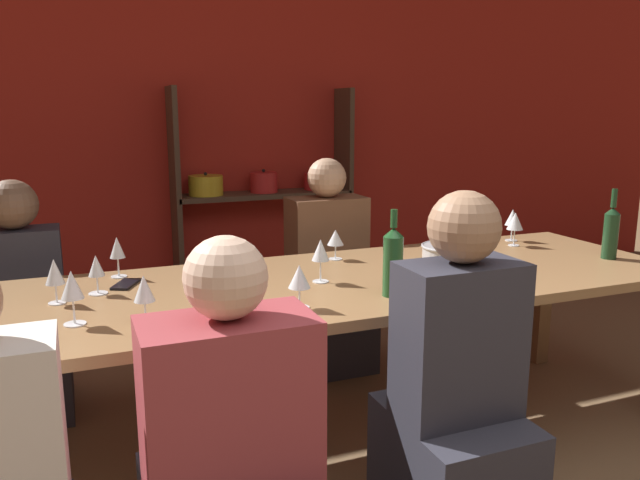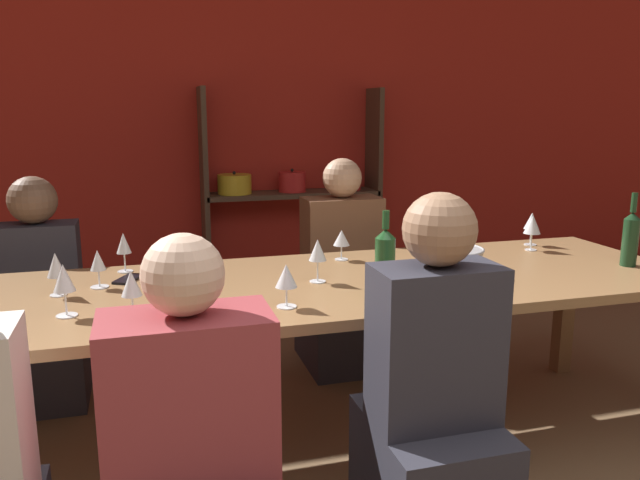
# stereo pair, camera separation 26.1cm
# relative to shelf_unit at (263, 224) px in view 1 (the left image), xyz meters

# --- Properties ---
(wall_back_red) EXTENTS (8.80, 0.06, 2.70)m
(wall_back_red) POSITION_rel_shelf_unit_xyz_m (-0.39, 0.20, 0.76)
(wall_back_red) COLOR red
(wall_back_red) RESTS_ON ground_plane
(shelf_unit) EXTENTS (1.33, 0.30, 1.59)m
(shelf_unit) POSITION_rel_shelf_unit_xyz_m (0.00, 0.00, 0.00)
(shelf_unit) COLOR #4C3828
(shelf_unit) RESTS_ON ground_plane
(dining_table) EXTENTS (3.13, 0.98, 0.74)m
(dining_table) POSITION_rel_shelf_unit_xyz_m (-0.36, -2.14, 0.08)
(dining_table) COLOR olive
(dining_table) RESTS_ON ground_plane
(mixing_bowl) EXTENTS (0.25, 0.25, 0.11)m
(mixing_bowl) POSITION_rel_shelf_unit_xyz_m (0.19, -2.19, 0.21)
(mixing_bowl) COLOR #B7BABC
(mixing_bowl) RESTS_ON dining_table
(wine_bottle_green) EXTENTS (0.08, 0.08, 0.33)m
(wine_bottle_green) POSITION_rel_shelf_unit_xyz_m (-0.22, -2.42, 0.29)
(wine_bottle_green) COLOR #1E4C23
(wine_bottle_green) RESTS_ON dining_table
(wine_bottle_dark) EXTENTS (0.07, 0.07, 0.33)m
(wine_bottle_dark) POSITION_rel_shelf_unit_xyz_m (1.01, -2.27, 0.28)
(wine_bottle_dark) COLOR #19381E
(wine_bottle_dark) RESTS_ON dining_table
(wine_glass_red_a) EXTENTS (0.07, 0.07, 0.15)m
(wine_glass_red_a) POSITION_rel_shelf_unit_xyz_m (-1.25, -1.99, 0.25)
(wine_glass_red_a) COLOR white
(wine_glass_red_a) RESTS_ON dining_table
(wine_glass_red_b) EXTENTS (0.07, 0.07, 0.16)m
(wine_glass_red_b) POSITION_rel_shelf_unit_xyz_m (-1.12, -2.39, 0.26)
(wine_glass_red_b) COLOR white
(wine_glass_red_b) RESTS_ON dining_table
(wine_glass_empty_a) EXTENTS (0.07, 0.07, 0.17)m
(wine_glass_empty_a) POSITION_rel_shelf_unit_xyz_m (-1.39, -2.06, 0.26)
(wine_glass_empty_a) COLOR white
(wine_glass_empty_a) RESTS_ON dining_table
(wine_glass_red_c) EXTENTS (0.07, 0.07, 0.18)m
(wine_glass_red_c) POSITION_rel_shelf_unit_xyz_m (-1.34, -2.32, 0.28)
(wine_glass_red_c) COLOR white
(wine_glass_red_c) RESTS_ON dining_table
(wine_glass_empty_b) EXTENTS (0.08, 0.08, 0.16)m
(wine_glass_empty_b) POSITION_rel_shelf_unit_xyz_m (-0.60, -2.43, 0.26)
(wine_glass_empty_b) COLOR white
(wine_glass_empty_b) RESTS_ON dining_table
(wine_glass_red_d) EXTENTS (0.07, 0.07, 0.18)m
(wine_glass_red_d) POSITION_rel_shelf_unit_xyz_m (-0.40, -2.15, 0.28)
(wine_glass_red_d) COLOR white
(wine_glass_red_d) RESTS_ON dining_table
(wine_glass_white_a) EXTENTS (0.08, 0.08, 0.14)m
(wine_glass_white_a) POSITION_rel_shelf_unit_xyz_m (-0.19, -1.81, 0.25)
(wine_glass_white_a) COLOR white
(wine_glass_white_a) RESTS_ON dining_table
(wine_glass_red_e) EXTENTS (0.08, 0.08, 0.17)m
(wine_glass_red_e) POSITION_rel_shelf_unit_xyz_m (0.78, -1.88, 0.27)
(wine_glass_red_e) COLOR white
(wine_glass_red_e) RESTS_ON dining_table
(wine_glass_empty_c) EXTENTS (0.08, 0.08, 0.17)m
(wine_glass_empty_c) POSITION_rel_shelf_unit_xyz_m (0.85, -1.77, 0.27)
(wine_glass_empty_c) COLOR white
(wine_glass_empty_c) RESTS_ON dining_table
(wine_glass_red_f) EXTENTS (0.07, 0.07, 0.17)m
(wine_glass_red_f) POSITION_rel_shelf_unit_xyz_m (-1.16, -1.76, 0.27)
(wine_glass_red_f) COLOR white
(wine_glass_red_f) RESTS_ON dining_table
(cell_phone) EXTENTS (0.13, 0.17, 0.01)m
(cell_phone) POSITION_rel_shelf_unit_xyz_m (-1.14, -1.90, 0.16)
(cell_phone) COLOR black
(cell_phone) RESTS_ON dining_table
(person_near_a) EXTENTS (0.38, 0.47, 1.20)m
(person_near_a) POSITION_rel_shelf_unit_xyz_m (-0.25, -2.90, -0.14)
(person_near_a) COLOR #2D2D38
(person_near_a) RESTS_ON ground_plane
(person_far_a) EXTENTS (0.42, 0.53, 1.17)m
(person_far_a) POSITION_rel_shelf_unit_xyz_m (-0.02, -1.29, -0.17)
(person_far_a) COLOR #2D2D38
(person_far_a) RESTS_ON ground_plane
(person_far_b) EXTENTS (0.38, 0.47, 1.12)m
(person_far_b) POSITION_rel_shelf_unit_xyz_m (-1.57, -1.32, -0.17)
(person_far_b) COLOR #2D2D38
(person_far_b) RESTS_ON ground_plane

